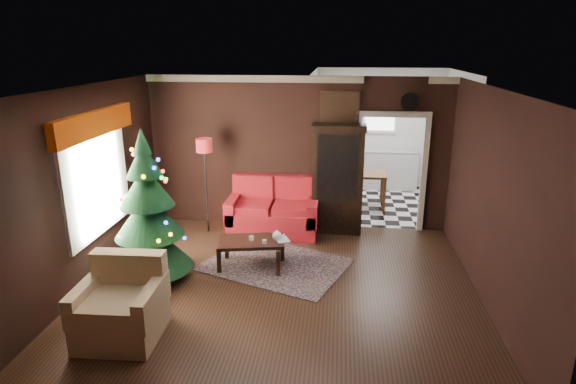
# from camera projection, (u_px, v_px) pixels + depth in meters

# --- Properties ---
(floor) EXTENTS (5.50, 5.50, 0.00)m
(floor) POSITION_uv_depth(u_px,v_px,m) (281.00, 287.00, 6.83)
(floor) COLOR black
(floor) RESTS_ON ground
(ceiling) EXTENTS (5.50, 5.50, 0.00)m
(ceiling) POSITION_uv_depth(u_px,v_px,m) (280.00, 88.00, 5.99)
(ceiling) COLOR white
(ceiling) RESTS_ON ground
(wall_back) EXTENTS (5.50, 0.00, 5.50)m
(wall_back) POSITION_uv_depth(u_px,v_px,m) (297.00, 153.00, 8.78)
(wall_back) COLOR black
(wall_back) RESTS_ON ground
(wall_front) EXTENTS (5.50, 0.00, 5.50)m
(wall_front) POSITION_uv_depth(u_px,v_px,m) (244.00, 283.00, 4.04)
(wall_front) COLOR black
(wall_front) RESTS_ON ground
(wall_left) EXTENTS (0.00, 5.50, 5.50)m
(wall_left) POSITION_uv_depth(u_px,v_px,m) (87.00, 188.00, 6.70)
(wall_left) COLOR black
(wall_left) RESTS_ON ground
(wall_right) EXTENTS (0.00, 5.50, 5.50)m
(wall_right) POSITION_uv_depth(u_px,v_px,m) (493.00, 201.00, 6.13)
(wall_right) COLOR black
(wall_right) RESTS_ON ground
(doorway) EXTENTS (1.10, 0.10, 2.10)m
(doorway) POSITION_uv_depth(u_px,v_px,m) (390.00, 174.00, 8.71)
(doorway) COLOR white
(doorway) RESTS_ON ground
(left_window) EXTENTS (0.05, 1.60, 1.40)m
(left_window) POSITION_uv_depth(u_px,v_px,m) (96.00, 180.00, 6.87)
(left_window) COLOR white
(left_window) RESTS_ON wall_left
(valance) EXTENTS (0.12, 2.10, 0.35)m
(valance) POSITION_uv_depth(u_px,v_px,m) (94.00, 124.00, 6.62)
(valance) COLOR #A43404
(valance) RESTS_ON wall_left
(kitchen_floor) EXTENTS (3.00, 3.00, 0.00)m
(kitchen_floor) POSITION_uv_depth(u_px,v_px,m) (380.00, 203.00, 10.45)
(kitchen_floor) COLOR white
(kitchen_floor) RESTS_ON ground
(kitchen_window) EXTENTS (0.70, 0.06, 0.70)m
(kitchen_window) POSITION_uv_depth(u_px,v_px,m) (380.00, 116.00, 11.32)
(kitchen_window) COLOR white
(kitchen_window) RESTS_ON ground
(rug) EXTENTS (2.52, 2.19, 0.01)m
(rug) POSITION_uv_depth(u_px,v_px,m) (276.00, 264.00, 7.52)
(rug) COLOR #593F4B
(rug) RESTS_ON ground
(loveseat) EXTENTS (1.70, 0.90, 1.00)m
(loveseat) POSITION_uv_depth(u_px,v_px,m) (273.00, 207.00, 8.67)
(loveseat) COLOR maroon
(loveseat) RESTS_ON ground
(curio_cabinet) EXTENTS (0.90, 0.45, 1.90)m
(curio_cabinet) POSITION_uv_depth(u_px,v_px,m) (337.00, 181.00, 8.62)
(curio_cabinet) COLOR black
(curio_cabinet) RESTS_ON ground
(floor_lamp) EXTENTS (0.38, 0.38, 1.83)m
(floor_lamp) POSITION_uv_depth(u_px,v_px,m) (206.00, 188.00, 8.63)
(floor_lamp) COLOR black
(floor_lamp) RESTS_ON ground
(christmas_tree) EXTENTS (1.48, 1.48, 2.25)m
(christmas_tree) POSITION_uv_depth(u_px,v_px,m) (148.00, 211.00, 6.81)
(christmas_tree) COLOR black
(christmas_tree) RESTS_ON ground
(armchair) EXTENTS (0.97, 0.97, 0.96)m
(armchair) POSITION_uv_depth(u_px,v_px,m) (120.00, 302.00, 5.55)
(armchair) COLOR beige
(armchair) RESTS_ON ground
(coffee_table) EXTENTS (1.08, 0.76, 0.44)m
(coffee_table) POSITION_uv_depth(u_px,v_px,m) (252.00, 253.00, 7.38)
(coffee_table) COLOR black
(coffee_table) RESTS_ON rug
(teapot) EXTENTS (0.16, 0.16, 0.15)m
(teapot) POSITION_uv_depth(u_px,v_px,m) (277.00, 235.00, 7.29)
(teapot) COLOR white
(teapot) RESTS_ON coffee_table
(cup_a) EXTENTS (0.08, 0.08, 0.06)m
(cup_a) POSITION_uv_depth(u_px,v_px,m) (265.00, 242.00, 7.18)
(cup_a) COLOR white
(cup_a) RESTS_ON coffee_table
(cup_b) EXTENTS (0.10, 0.10, 0.06)m
(cup_b) POSITION_uv_depth(u_px,v_px,m) (251.00, 238.00, 7.31)
(cup_b) COLOR white
(cup_b) RESTS_ON coffee_table
(book) EXTENTS (0.18, 0.09, 0.25)m
(book) POSITION_uv_depth(u_px,v_px,m) (277.00, 233.00, 7.24)
(book) COLOR tan
(book) RESTS_ON coffee_table
(wall_clock) EXTENTS (0.32, 0.32, 0.06)m
(wall_clock) POSITION_uv_depth(u_px,v_px,m) (410.00, 101.00, 8.24)
(wall_clock) COLOR white
(wall_clock) RESTS_ON wall_back
(painting) EXTENTS (0.62, 0.05, 0.52)m
(painting) POSITION_uv_depth(u_px,v_px,m) (340.00, 108.00, 8.41)
(painting) COLOR #B36B3E
(painting) RESTS_ON wall_back
(kitchen_counter) EXTENTS (1.80, 0.60, 0.90)m
(kitchen_counter) POSITION_uv_depth(u_px,v_px,m) (378.00, 169.00, 11.45)
(kitchen_counter) COLOR silver
(kitchen_counter) RESTS_ON ground
(kitchen_table) EXTENTS (0.70, 0.70, 0.75)m
(kitchen_table) POSITION_uv_depth(u_px,v_px,m) (368.00, 190.00, 10.08)
(kitchen_table) COLOR brown
(kitchen_table) RESTS_ON ground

